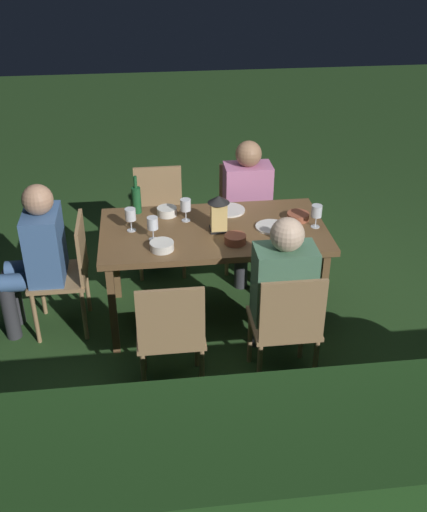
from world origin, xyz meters
TOP-DOWN VIEW (x-y plane):
  - ground_plane at (0.00, 0.00)m, footprint 16.00×16.00m
  - dining_table at (0.00, 0.00)m, footprint 1.61×0.84m
  - chair_side_right_b at (0.36, 0.81)m, footprint 0.42×0.40m
  - chair_side_left_b at (0.36, -0.81)m, footprint 0.42×0.40m
  - chair_side_right_a at (-0.36, 0.81)m, footprint 0.42×0.40m
  - person_in_green at (-0.36, 0.62)m, footprint 0.38×0.47m
  - chair_head_far at (1.05, 0.00)m, footprint 0.40×0.42m
  - person_in_blue at (1.25, 0.00)m, footprint 0.48×0.38m
  - chair_side_left_a at (-0.36, -0.81)m, footprint 0.42×0.40m
  - person_in_pink at (-0.36, -0.62)m, footprint 0.38×0.47m
  - lantern_centerpiece at (-0.03, 0.03)m, footprint 0.15×0.15m
  - green_bottle_on_table at (0.54, -0.33)m, footprint 0.07×0.07m
  - wine_glass_a at (0.43, 0.11)m, footprint 0.08×0.08m
  - wine_glass_b at (0.18, -0.15)m, footprint 0.08×0.08m
  - wine_glass_c at (0.58, -0.04)m, footprint 0.08×0.08m
  - wine_glass_d at (-0.73, 0.06)m, footprint 0.08×0.08m
  - wine_glass_e at (-0.48, 0.30)m, footprint 0.08×0.08m
  - plate_a at (-0.15, -0.27)m, footprint 0.24×0.24m
  - plate_b at (-0.41, 0.04)m, footprint 0.23×0.23m
  - bowl_olives at (0.38, 0.26)m, footprint 0.16×0.16m
  - bowl_bread at (0.32, -0.26)m, footprint 0.15×0.15m
  - bowl_salad at (-0.63, -0.07)m, footprint 0.16×0.16m
  - bowl_dip at (-0.12, 0.23)m, footprint 0.15×0.15m
  - hedge_backdrop at (0.00, 2.12)m, footprint 5.43×0.65m

SIDE VIEW (x-z plane):
  - ground_plane at x=0.00m, z-range 0.00..0.00m
  - chair_side_right_b at x=0.36m, z-range 0.05..0.92m
  - chair_side_left_b at x=0.36m, z-range 0.05..0.92m
  - chair_side_right_a at x=-0.36m, z-range 0.05..0.92m
  - chair_head_far at x=1.05m, z-range 0.05..0.92m
  - chair_side_left_a at x=-0.36m, z-range 0.05..0.92m
  - hedge_backdrop at x=0.00m, z-range 0.00..0.98m
  - person_in_green at x=-0.36m, z-range 0.06..1.21m
  - person_in_blue at x=1.25m, z-range 0.06..1.21m
  - person_in_pink at x=-0.36m, z-range 0.06..1.21m
  - dining_table at x=0.00m, z-range 0.32..1.07m
  - plate_a at x=-0.15m, z-range 0.75..0.77m
  - plate_b at x=-0.41m, z-range 0.75..0.77m
  - bowl_salad at x=-0.63m, z-range 0.76..0.81m
  - bowl_olives at x=0.38m, z-range 0.76..0.81m
  - bowl_dip at x=-0.12m, z-range 0.76..0.82m
  - bowl_bread at x=0.32m, z-range 0.76..0.82m
  - green_bottle_on_table at x=0.54m, z-range 0.72..1.01m
  - wine_glass_a at x=0.43m, z-range 0.79..0.96m
  - wine_glass_b at x=0.18m, z-range 0.79..0.96m
  - wine_glass_c at x=0.58m, z-range 0.79..0.96m
  - wine_glass_d at x=-0.73m, z-range 0.79..0.96m
  - wine_glass_e at x=-0.48m, z-range 0.79..0.96m
  - lantern_centerpiece at x=-0.03m, z-range 0.77..1.03m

